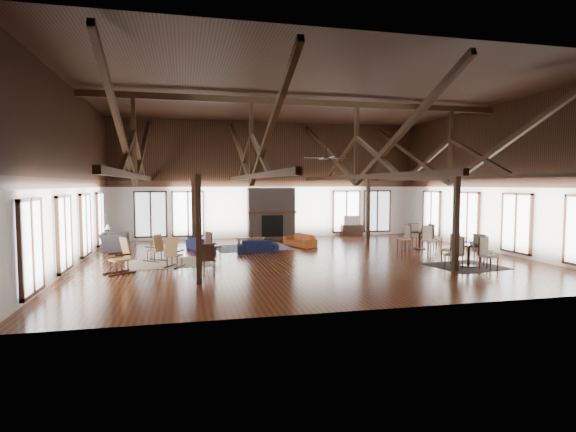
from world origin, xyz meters
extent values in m
plane|color=#5B2913|center=(0.00, 0.00, 0.00)|extent=(16.00, 16.00, 0.00)
cube|color=black|center=(0.00, 0.00, 6.00)|extent=(16.00, 14.00, 0.02)
cube|color=silver|center=(0.00, 7.00, 3.00)|extent=(16.00, 0.02, 6.00)
cube|color=silver|center=(0.00, -7.00, 3.00)|extent=(16.00, 0.02, 6.00)
cube|color=silver|center=(-8.00, 0.00, 3.00)|extent=(0.02, 14.00, 6.00)
cube|color=silver|center=(8.00, 0.00, 3.00)|extent=(0.02, 14.00, 6.00)
cube|color=black|center=(0.00, 0.00, 5.75)|extent=(15.60, 0.18, 0.22)
cube|color=black|center=(-6.00, 0.00, 3.05)|extent=(0.16, 13.70, 0.18)
cube|color=black|center=(-6.00, 0.00, 4.40)|extent=(0.14, 0.14, 2.70)
cube|color=black|center=(-6.00, 3.50, 4.28)|extent=(0.15, 7.07, 3.12)
cube|color=black|center=(-6.00, -3.50, 4.28)|extent=(0.15, 7.07, 3.12)
cube|color=black|center=(-2.00, 0.00, 3.05)|extent=(0.16, 13.70, 0.18)
cube|color=black|center=(-2.00, 0.00, 4.40)|extent=(0.14, 0.14, 2.70)
cube|color=black|center=(-2.00, 3.50, 4.28)|extent=(0.15, 7.07, 3.12)
cube|color=black|center=(-2.00, -3.50, 4.28)|extent=(0.15, 7.07, 3.12)
cube|color=black|center=(2.00, 0.00, 3.05)|extent=(0.16, 13.70, 0.18)
cube|color=black|center=(2.00, 0.00, 4.40)|extent=(0.14, 0.14, 2.70)
cube|color=black|center=(2.00, 3.50, 4.28)|extent=(0.15, 7.07, 3.12)
cube|color=black|center=(2.00, -3.50, 4.28)|extent=(0.15, 7.07, 3.12)
cube|color=black|center=(6.00, 0.00, 3.05)|extent=(0.16, 13.70, 0.18)
cube|color=black|center=(6.00, 0.00, 4.40)|extent=(0.14, 0.14, 2.70)
cube|color=black|center=(6.00, 3.50, 4.28)|extent=(0.15, 7.07, 3.12)
cube|color=black|center=(6.00, -3.50, 4.28)|extent=(0.15, 7.07, 3.12)
cube|color=black|center=(-4.00, -3.50, 1.52)|extent=(0.16, 0.16, 3.05)
cube|color=black|center=(4.00, -3.50, 1.52)|extent=(0.16, 0.16, 3.05)
cube|color=black|center=(-4.00, 3.50, 1.52)|extent=(0.16, 0.16, 3.05)
cube|color=black|center=(4.00, 3.50, 1.52)|extent=(0.16, 0.16, 3.05)
cube|color=brown|center=(0.00, 6.68, 1.30)|extent=(2.40, 0.62, 2.60)
cube|color=black|center=(0.00, 6.36, 0.65)|extent=(1.10, 0.06, 1.10)
cube|color=#351B10|center=(0.00, 6.40, 1.35)|extent=(2.50, 0.20, 0.12)
cylinder|color=black|center=(0.50, -1.00, 4.05)|extent=(0.04, 0.04, 0.70)
cylinder|color=black|center=(0.50, -1.00, 3.70)|extent=(0.20, 0.20, 0.10)
cube|color=black|center=(0.95, -1.00, 3.70)|extent=(0.70, 0.12, 0.02)
cube|color=black|center=(0.50, -0.55, 3.70)|extent=(0.12, 0.70, 0.02)
cube|color=black|center=(0.05, -1.00, 3.70)|extent=(0.70, 0.12, 0.02)
cube|color=black|center=(0.50, -1.45, 3.70)|extent=(0.12, 0.70, 0.02)
imported|color=#141938|center=(-1.49, 1.89, 0.24)|extent=(1.69, 0.74, 0.48)
imported|color=#141638|center=(-3.72, 3.23, 0.26)|extent=(1.91, 1.24, 0.52)
imported|color=#A84E20|center=(0.69, 3.40, 0.26)|extent=(1.94, 1.24, 0.53)
cube|color=brown|center=(-1.59, 3.27, 0.43)|extent=(1.32, 0.97, 0.06)
cube|color=brown|center=(-2.09, 3.07, 0.20)|extent=(0.06, 0.06, 0.40)
cube|color=brown|center=(-2.09, 3.47, 0.20)|extent=(0.06, 0.06, 0.40)
cube|color=brown|center=(-1.09, 3.07, 0.20)|extent=(0.06, 0.06, 0.40)
cube|color=brown|center=(-1.09, 3.47, 0.20)|extent=(0.06, 0.06, 0.40)
imported|color=#B2B2B2|center=(-1.54, 3.32, 0.55)|extent=(0.23, 0.23, 0.19)
imported|color=#323234|center=(-7.20, 3.36, 0.39)|extent=(1.23, 1.09, 0.78)
cube|color=black|center=(-7.60, 4.41, 0.28)|extent=(0.43, 0.43, 0.57)
cylinder|color=black|center=(-7.60, 4.41, 0.74)|extent=(0.08, 0.08, 0.34)
cone|color=beige|center=(-7.60, 4.41, 0.96)|extent=(0.30, 0.30, 0.25)
cube|color=#A0743C|center=(-5.45, 0.63, 0.37)|extent=(0.59, 0.59, 0.04)
cube|color=#A0743C|center=(-5.30, 0.50, 0.67)|extent=(0.40, 0.43, 0.62)
cube|color=black|center=(-5.57, 0.49, 0.02)|extent=(0.61, 0.52, 0.04)
cube|color=black|center=(-5.34, 0.76, 0.02)|extent=(0.61, 0.52, 0.04)
cube|color=#A0743C|center=(-4.73, -0.69, 0.39)|extent=(0.59, 0.58, 0.05)
cube|color=#A0743C|center=(-4.82, -0.87, 0.69)|extent=(0.47, 0.35, 0.64)
cube|color=black|center=(-4.89, -0.61, 0.02)|extent=(0.39, 0.72, 0.05)
cube|color=black|center=(-4.56, -0.77, 0.02)|extent=(0.39, 0.72, 0.05)
cube|color=#A0743C|center=(-6.37, -1.49, 0.43)|extent=(0.66, 0.67, 0.05)
cube|color=#A0743C|center=(-6.19, -1.37, 0.77)|extent=(0.43, 0.51, 0.71)
cube|color=black|center=(-6.26, -1.66, 0.03)|extent=(0.75, 0.52, 0.05)
cube|color=black|center=(-6.49, -1.32, 0.03)|extent=(0.75, 0.52, 0.05)
cube|color=black|center=(-3.34, 0.72, 0.46)|extent=(0.58, 0.58, 0.05)
cube|color=black|center=(-3.51, 0.63, 0.74)|extent=(0.24, 0.40, 0.56)
cylinder|color=black|center=(-3.34, 0.72, 0.23)|extent=(0.03, 0.03, 0.46)
cube|color=black|center=(-3.65, -2.04, 0.43)|extent=(0.46, 0.46, 0.05)
cube|color=black|center=(-3.68, -2.22, 0.69)|extent=(0.40, 0.11, 0.52)
cylinder|color=black|center=(-3.65, -2.04, 0.21)|extent=(0.03, 0.03, 0.43)
cylinder|color=black|center=(4.94, -2.85, 0.74)|extent=(0.87, 0.87, 0.04)
cylinder|color=black|center=(4.94, -2.85, 0.38)|extent=(0.10, 0.10, 0.72)
cylinder|color=black|center=(4.94, -2.85, 0.02)|extent=(0.52, 0.52, 0.04)
cylinder|color=black|center=(5.48, 1.33, 0.73)|extent=(0.86, 0.86, 0.04)
cylinder|color=black|center=(5.48, 1.33, 0.38)|extent=(0.10, 0.10, 0.71)
cylinder|color=black|center=(5.48, 1.33, 0.02)|extent=(0.52, 0.52, 0.04)
imported|color=#B2B2B2|center=(4.99, -2.91, 0.81)|extent=(0.15, 0.15, 0.10)
imported|color=#B2B2B2|center=(5.54, 1.34, 0.80)|extent=(0.15, 0.15, 0.09)
cube|color=black|center=(4.45, 6.75, 0.29)|extent=(1.16, 0.43, 0.58)
imported|color=#B2B2B2|center=(4.42, 6.75, 0.83)|extent=(0.87, 0.13, 0.50)
cube|color=tan|center=(-4.97, 0.11, 0.01)|extent=(3.10, 2.57, 0.01)
cube|color=#1A1A49|center=(-1.49, 3.37, 0.01)|extent=(3.43, 2.71, 0.01)
cube|color=black|center=(4.88, -2.81, 0.01)|extent=(2.51, 2.35, 0.01)
camera|label=1|loc=(-4.37, -16.07, 2.76)|focal=28.00mm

